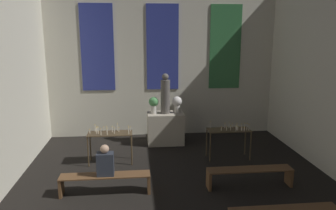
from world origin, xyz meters
TOP-DOWN VIEW (x-y plane):
  - wall_back at (0.00, 10.91)m, footprint 7.75×0.16m
  - altar at (0.00, 9.88)m, footprint 1.12×0.74m
  - statue at (0.00, 9.88)m, footprint 0.29×0.29m
  - flower_vase_left at (-0.36, 9.88)m, footprint 0.30×0.30m
  - flower_vase_right at (0.36, 9.88)m, footprint 0.30×0.30m
  - candle_rack_left at (-1.62, 8.44)m, footprint 1.18×0.50m
  - candle_rack_right at (1.63, 8.43)m, footprint 1.18×0.50m
  - pew_back_left at (-1.61, 6.67)m, footprint 1.94×0.36m
  - pew_back_right at (1.61, 6.67)m, footprint 1.94×0.36m
  - person_seated at (-1.60, 6.67)m, footprint 0.36×0.24m

SIDE VIEW (x-z plane):
  - pew_back_left at x=-1.61m, z-range 0.10..0.54m
  - pew_back_right at x=1.61m, z-range 0.10..0.54m
  - altar at x=0.00m, z-range 0.00..0.98m
  - candle_rack_right at x=1.63m, z-range 0.21..1.24m
  - candle_rack_left at x=-1.62m, z-range 0.21..1.24m
  - person_seated at x=-1.60m, z-range 0.39..1.07m
  - flower_vase_left at x=-0.36m, z-range 1.03..1.55m
  - flower_vase_right at x=0.36m, z-range 1.03..1.55m
  - statue at x=0.00m, z-range 0.93..2.18m
  - wall_back at x=0.00m, z-range 0.03..4.96m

